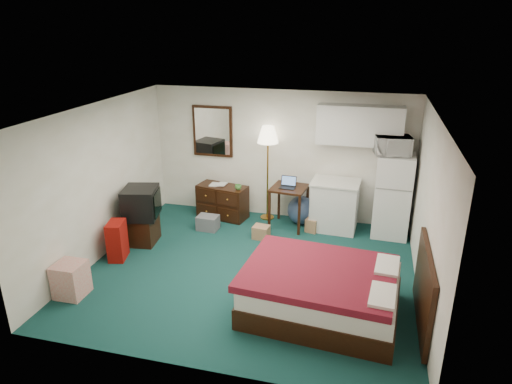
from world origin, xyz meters
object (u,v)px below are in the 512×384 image
(floor_lamp, at_px, (268,174))
(kitchen_counter, at_px, (334,206))
(fridge, at_px, (393,196))
(desk, at_px, (289,207))
(suitcase, at_px, (117,241))
(tv_stand, at_px, (142,229))
(bed, at_px, (322,291))
(dresser, at_px, (223,201))

(floor_lamp, relative_size, kitchen_counter, 2.04)
(kitchen_counter, xyz_separation_m, fridge, (1.01, 0.00, 0.30))
(desk, relative_size, suitcase, 1.24)
(tv_stand, relative_size, suitcase, 0.82)
(fridge, xyz_separation_m, bed, (-0.93, -2.70, -0.44))
(bed, relative_size, suitcase, 3.05)
(desk, distance_m, kitchen_counter, 0.85)
(floor_lamp, xyz_separation_m, suitcase, (-2.00, -2.21, -0.60))
(desk, height_order, fridge, fridge)
(kitchen_counter, bearing_deg, tv_stand, -153.14)
(bed, xyz_separation_m, suitcase, (-3.40, 0.66, 0.01))
(dresser, height_order, floor_lamp, floor_lamp)
(kitchen_counter, relative_size, suitcase, 1.41)
(suitcase, bearing_deg, fridge, 11.59)
(tv_stand, xyz_separation_m, suitcase, (-0.11, -0.63, 0.08))
(bed, xyz_separation_m, tv_stand, (-3.29, 1.29, -0.07))
(desk, bearing_deg, suitcase, -135.71)
(desk, bearing_deg, bed, -63.74)
(floor_lamp, height_order, suitcase, floor_lamp)
(suitcase, bearing_deg, tv_stand, 66.41)
(kitchen_counter, height_order, tv_stand, kitchen_counter)
(dresser, xyz_separation_m, desk, (1.35, -0.11, 0.07))
(dresser, relative_size, floor_lamp, 0.52)
(kitchen_counter, bearing_deg, fridge, 3.29)
(desk, bearing_deg, floor_lamp, 155.04)
(dresser, distance_m, bed, 3.52)
(fridge, bearing_deg, bed, -106.27)
(dresser, height_order, bed, dresser)
(floor_lamp, bearing_deg, kitchen_counter, -7.46)
(fridge, height_order, bed, fridge)
(desk, distance_m, fridge, 1.89)
(floor_lamp, bearing_deg, tv_stand, -140.09)
(tv_stand, distance_m, suitcase, 0.65)
(desk, relative_size, kitchen_counter, 0.88)
(fridge, bearing_deg, kitchen_counter, -177.15)
(floor_lamp, relative_size, bed, 0.94)
(fridge, distance_m, tv_stand, 4.48)
(dresser, height_order, desk, desk)
(floor_lamp, bearing_deg, desk, -31.50)
(desk, height_order, bed, desk)
(dresser, xyz_separation_m, bed, (2.27, -2.69, -0.02))
(kitchen_counter, relative_size, bed, 0.46)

